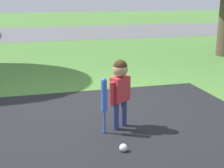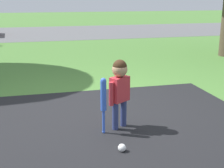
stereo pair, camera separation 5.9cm
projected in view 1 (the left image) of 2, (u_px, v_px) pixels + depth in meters
ground_plane at (96, 110)px, 4.73m from camera, size 60.00×60.00×0.00m
street_strip at (49, 33)px, 14.69m from camera, size 40.00×6.00×0.01m
child at (120, 84)px, 3.93m from camera, size 0.32×0.25×0.91m
baseball_bat at (104, 98)px, 3.80m from camera, size 0.07×0.07×0.72m
sports_ball at (123, 148)px, 3.45m from camera, size 0.09×0.09×0.09m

